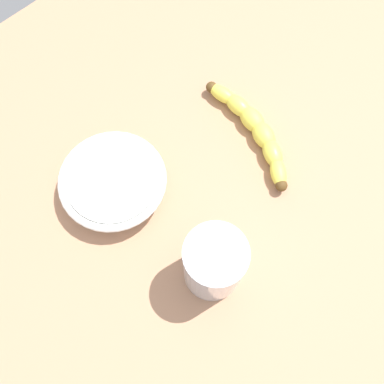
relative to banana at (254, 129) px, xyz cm
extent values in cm
cube|color=#AD7C5C|center=(4.13, 10.94, -3.16)|extent=(120.00, 120.00, 3.00)
ellipsoid|color=#E9E04B|center=(2.81, 8.04, 0.00)|extent=(5.08, 5.69, 2.50)
ellipsoid|color=#E9E04B|center=(1.01, 5.07, 0.00)|extent=(4.94, 5.97, 2.91)
ellipsoid|color=#E9E04B|center=(-0.29, 1.85, 0.00)|extent=(4.73, 5.97, 3.33)
ellipsoid|color=#E9E04B|center=(-1.06, -1.54, 0.00)|extent=(4.03, 5.63, 3.33)
ellipsoid|color=#E9E04B|center=(-1.27, -5.01, 0.00)|extent=(3.02, 5.27, 2.91)
ellipsoid|color=#E9E04B|center=(-0.92, -8.47, 0.00)|extent=(3.40, 5.58, 2.50)
sphere|color=#513819|center=(4.19, 9.94, 0.00)|extent=(1.94, 1.94, 1.94)
sphere|color=#513819|center=(-0.49, -10.77, 0.00)|extent=(1.94, 1.94, 1.94)
cylinder|color=silver|center=(21.35, 12.18, 4.56)|extent=(8.51, 8.51, 12.45)
cylinder|color=gray|center=(21.35, 12.18, 4.36)|extent=(8.01, 8.01, 11.54)
cylinder|color=white|center=(23.34, -8.02, 0.52)|extent=(14.26, 14.26, 4.36)
torus|color=white|center=(23.34, -8.02, 2.10)|extent=(16.70, 16.70, 1.20)
camera|label=1|loc=(31.95, 19.19, 63.69)|focal=40.84mm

